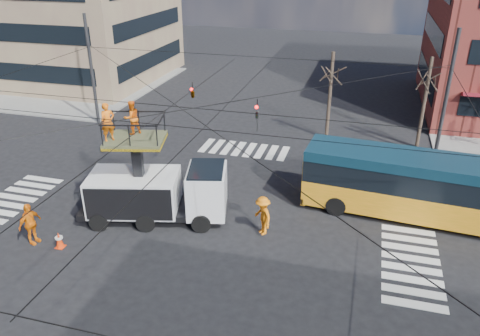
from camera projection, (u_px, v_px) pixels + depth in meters
The scene contains 11 objects.
ground at pixel (189, 229), 22.16m from camera, with size 120.00×120.00×0.00m, color black.
sidewalk_nw at pixel (66, 84), 45.52m from camera, with size 18.00×18.00×0.12m, color slate.
crosswalks at pixel (189, 229), 22.16m from camera, with size 22.40×22.40×0.02m, color silver, non-canonical shape.
overhead_network at pixel (187, 142), 20.70m from camera, with size 24.24×24.24×8.00m.
tree_a at pixel (332, 73), 30.73m from camera, with size 2.00×2.00×6.00m.
tree_b at pixel (428, 79), 29.28m from camera, with size 2.00×2.00×6.00m.
utility_truck at pixel (157, 182), 22.22m from camera, with size 7.35×3.99×5.96m.
city_bus at pixel (428, 187), 22.31m from camera, with size 11.97×3.61×3.20m.
traffic_cone at pixel (59, 240), 20.65m from camera, with size 0.36×0.36×0.77m, color #FF380A.
worker_ground at pixel (30, 224), 20.71m from camera, with size 1.16×0.48×1.98m, color orange.
flagger at pixel (263, 216), 21.42m from camera, with size 1.23×0.71×1.91m, color orange.
Camera 1 is at (7.36, -17.47, 12.08)m, focal length 35.00 mm.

